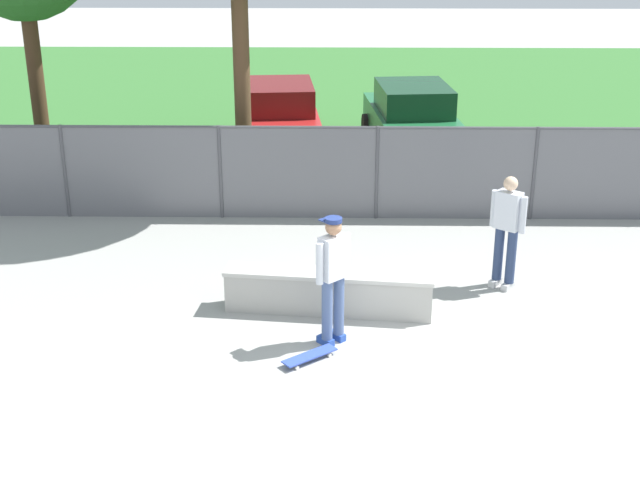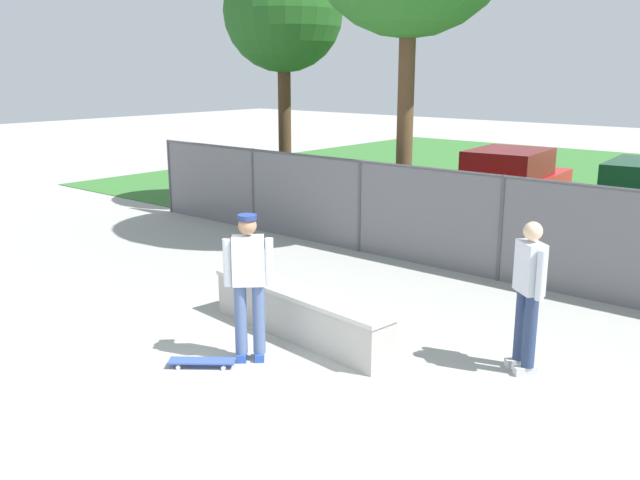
{
  "view_description": "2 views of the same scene",
  "coord_description": "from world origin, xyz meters",
  "px_view_note": "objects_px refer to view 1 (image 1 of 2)",
  "views": [
    {
      "loc": [
        -0.82,
        -9.67,
        5.74
      ],
      "look_at": [
        -1.01,
        1.95,
        1.14
      ],
      "focal_mm": 48.64,
      "sensor_mm": 36.0,
      "label": 1
    },
    {
      "loc": [
        4.94,
        -4.47,
        3.51
      ],
      "look_at": [
        -0.84,
        2.32,
        1.27
      ],
      "focal_mm": 38.58,
      "sensor_mm": 36.0,
      "label": 2
    }
  ],
  "objects_px": {
    "skateboard": "(310,356)",
    "skateboarder": "(333,274)",
    "concrete_ledge": "(328,292)",
    "car_green": "(412,118)",
    "car_red": "(279,116)",
    "bystander": "(507,227)"
  },
  "relations": [
    {
      "from": "concrete_ledge",
      "to": "car_red",
      "type": "bearing_deg",
      "value": 98.06
    },
    {
      "from": "skateboard",
      "to": "car_green",
      "type": "height_order",
      "value": "car_green"
    },
    {
      "from": "skateboarder",
      "to": "skateboard",
      "type": "distance_m",
      "value": 1.13
    },
    {
      "from": "car_red",
      "to": "bystander",
      "type": "distance_m",
      "value": 8.89
    },
    {
      "from": "concrete_ledge",
      "to": "car_green",
      "type": "relative_size",
      "value": 0.72
    },
    {
      "from": "skateboard",
      "to": "car_red",
      "type": "bearing_deg",
      "value": 95.61
    },
    {
      "from": "concrete_ledge",
      "to": "car_green",
      "type": "distance_m",
      "value": 8.97
    },
    {
      "from": "concrete_ledge",
      "to": "bystander",
      "type": "xyz_separation_m",
      "value": [
        2.75,
        0.94,
        0.68
      ]
    },
    {
      "from": "car_red",
      "to": "car_green",
      "type": "bearing_deg",
      "value": -2.4
    },
    {
      "from": "skateboarder",
      "to": "skateboard",
      "type": "xyz_separation_m",
      "value": [
        -0.3,
        -0.52,
        -0.96
      ]
    },
    {
      "from": "concrete_ledge",
      "to": "skateboarder",
      "type": "bearing_deg",
      "value": -86.07
    },
    {
      "from": "car_green",
      "to": "skateboard",
      "type": "bearing_deg",
      "value": -102.03
    },
    {
      "from": "bystander",
      "to": "car_green",
      "type": "bearing_deg",
      "value": 95.96
    },
    {
      "from": "skateboard",
      "to": "car_green",
      "type": "xyz_separation_m",
      "value": [
        2.18,
        10.22,
        0.77
      ]
    },
    {
      "from": "skateboarder",
      "to": "car_green",
      "type": "height_order",
      "value": "skateboarder"
    },
    {
      "from": "car_red",
      "to": "bystander",
      "type": "xyz_separation_m",
      "value": [
        4.01,
        -7.93,
        0.17
      ]
    },
    {
      "from": "car_red",
      "to": "car_green",
      "type": "relative_size",
      "value": 1.0
    },
    {
      "from": "concrete_ledge",
      "to": "skateboarder",
      "type": "distance_m",
      "value": 1.19
    },
    {
      "from": "skateboard",
      "to": "skateboarder",
      "type": "bearing_deg",
      "value": 59.64
    },
    {
      "from": "concrete_ledge",
      "to": "skateboard",
      "type": "xyz_separation_m",
      "value": [
        -0.24,
        -1.48,
        -0.25
      ]
    },
    {
      "from": "skateboarder",
      "to": "car_red",
      "type": "relative_size",
      "value": 0.42
    },
    {
      "from": "concrete_ledge",
      "to": "skateboarder",
      "type": "height_order",
      "value": "skateboarder"
    }
  ]
}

